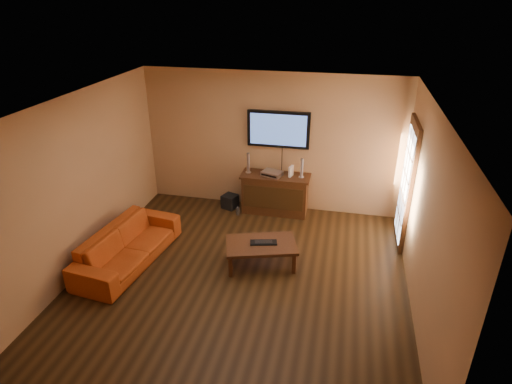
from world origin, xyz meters
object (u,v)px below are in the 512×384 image
(coffee_table, at_px, (261,246))
(speaker_right, at_px, (302,169))
(speaker_left, at_px, (248,164))
(av_receiver, at_px, (272,173))
(media_console, at_px, (275,194))
(bottle, at_px, (238,211))
(game_console, at_px, (291,171))
(sofa, at_px, (127,240))
(subwoofer, at_px, (230,201))
(keyboard, at_px, (264,242))
(television, at_px, (278,129))

(coffee_table, height_order, speaker_right, speaker_right)
(speaker_left, xyz_separation_m, av_receiver, (0.48, -0.04, -0.14))
(media_console, bearing_deg, speaker_left, 178.12)
(speaker_left, relative_size, bottle, 2.05)
(speaker_left, relative_size, av_receiver, 1.07)
(game_console, distance_m, bottle, 1.31)
(media_console, relative_size, bottle, 6.79)
(coffee_table, distance_m, game_console, 1.94)
(speaker_right, xyz_separation_m, bottle, (-1.18, -0.33, -0.87))
(sofa, xyz_separation_m, speaker_left, (1.47, 2.22, 0.57))
(coffee_table, height_order, speaker_left, speaker_left)
(speaker_left, bearing_deg, bottle, -112.28)
(coffee_table, bearing_deg, speaker_right, 77.90)
(sofa, height_order, av_receiver, av_receiver)
(speaker_left, xyz_separation_m, subwoofer, (-0.38, -0.04, -0.84))
(speaker_left, bearing_deg, keyboard, -69.64)
(speaker_left, bearing_deg, sofa, -123.56)
(speaker_left, relative_size, subwoofer, 1.47)
(coffee_table, height_order, game_console, game_console)
(av_receiver, relative_size, keyboard, 0.83)
(speaker_right, relative_size, game_console, 1.80)
(television, xyz_separation_m, speaker_left, (-0.54, -0.19, -0.67))
(television, bearing_deg, keyboard, -86.14)
(bottle, height_order, keyboard, keyboard)
(speaker_right, bearing_deg, media_console, -178.78)
(television, bearing_deg, av_receiver, -104.70)
(av_receiver, height_order, bottle, av_receiver)
(coffee_table, relative_size, av_receiver, 3.35)
(speaker_left, bearing_deg, av_receiver, -5.09)
(av_receiver, height_order, game_console, game_console)
(media_console, height_order, coffee_table, media_console)
(coffee_table, distance_m, sofa, 2.15)
(media_console, bearing_deg, coffee_table, -86.84)
(keyboard, bearing_deg, media_console, 94.32)
(av_receiver, xyz_separation_m, game_console, (0.36, 0.04, 0.06))
(game_console, bearing_deg, sofa, -118.98)
(media_console, bearing_deg, speaker_right, 1.22)
(keyboard, bearing_deg, television, 93.86)
(game_console, xyz_separation_m, keyboard, (-0.16, -1.83, -0.48))
(media_console, relative_size, keyboard, 2.97)
(subwoofer, bearing_deg, speaker_left, 26.97)
(media_console, relative_size, speaker_right, 3.55)
(keyboard, bearing_deg, speaker_right, 78.84)
(television, height_order, av_receiver, television)
(game_console, bearing_deg, media_console, -159.71)
(sofa, distance_m, speaker_left, 2.72)
(speaker_right, bearing_deg, subwoofer, -178.55)
(speaker_right, xyz_separation_m, subwoofer, (-1.42, -0.04, -0.82))
(speaker_right, xyz_separation_m, av_receiver, (-0.56, -0.04, -0.13))
(television, bearing_deg, media_console, -90.00)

